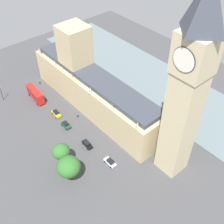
{
  "coord_description": "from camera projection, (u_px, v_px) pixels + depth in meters",
  "views": [
    {
      "loc": [
        46.22,
        65.09,
        71.03
      ],
      "look_at": [
        1.0,
        12.84,
        7.86
      ],
      "focal_mm": 44.92,
      "sensor_mm": 36.0,
      "label": 1
    }
  ],
  "objects": [
    {
      "name": "car_yellow_cab_midblock",
      "position": [
        56.0,
        113.0,
        103.41
      ],
      "size": [
        2.22,
        4.54,
        1.74
      ],
      "rotation": [
        0.0,
        0.0,
        -0.08
      ],
      "color": "gold",
      "rests_on": "ground"
    },
    {
      "name": "car_black_under_trees",
      "position": [
        87.0,
        144.0,
        92.41
      ],
      "size": [
        2.04,
        4.42,
        1.74
      ],
      "rotation": [
        0.0,
        0.0,
        -0.07
      ],
      "color": "black",
      "rests_on": "ground"
    },
    {
      "name": "plane_tree_corner",
      "position": [
        69.0,
        167.0,
        79.01
      ],
      "size": [
        6.94,
        6.94,
        9.28
      ],
      "color": "brown",
      "rests_on": "ground"
    },
    {
      "name": "double_decker_bus_kerbside",
      "position": [
        35.0,
        94.0,
        109.15
      ],
      "size": [
        3.24,
        10.65,
        4.75
      ],
      "rotation": [
        0.0,
        0.0,
        3.07
      ],
      "color": "red",
      "rests_on": "ground"
    },
    {
      "name": "pedestrian_by_river_gate",
      "position": [
        40.0,
        82.0,
        117.87
      ],
      "size": [
        0.6,
        0.5,
        1.59
      ],
      "rotation": [
        0.0,
        0.0,
        4.85
      ],
      "color": "navy",
      "rests_on": "ground"
    },
    {
      "name": "clock_tower",
      "position": [
        188.0,
        88.0,
        67.02
      ],
      "size": [
        8.29,
        8.29,
        57.99
      ],
      "color": "#CCBA8E",
      "rests_on": "ground"
    },
    {
      "name": "ground_plane",
      "position": [
        92.0,
        109.0,
        106.58
      ],
      "size": [
        130.78,
        130.78,
        0.0
      ],
      "primitive_type": "plane",
      "color": "#424244"
    },
    {
      "name": "car_white_trailing",
      "position": [
        110.0,
        162.0,
        86.91
      ],
      "size": [
        1.93,
        4.32,
        1.74
      ],
      "rotation": [
        0.0,
        0.0,
        3.14
      ],
      "color": "silver",
      "rests_on": "ground"
    },
    {
      "name": "parliament_building",
      "position": [
        92.0,
        86.0,
        102.94
      ],
      "size": [
        13.0,
        60.78,
        28.91
      ],
      "color": "tan",
      "rests_on": "ground"
    },
    {
      "name": "car_dark_green_opposite_hall",
      "position": [
        66.0,
        125.0,
        98.99
      ],
      "size": [
        2.06,
        4.05,
        1.74
      ],
      "rotation": [
        0.0,
        0.0,
        -0.03
      ],
      "color": "#19472D",
      "rests_on": "ground"
    },
    {
      "name": "plane_tree_near_tower",
      "position": [
        61.0,
        151.0,
        82.53
      ],
      "size": [
        5.38,
        5.38,
        9.09
      ],
      "color": "brown",
      "rests_on": "ground"
    },
    {
      "name": "river_thames",
      "position": [
        148.0,
        78.0,
        121.24
      ],
      "size": [
        29.62,
        117.7,
        0.25
      ],
      "primitive_type": "cube",
      "color": "slate",
      "rests_on": "ground"
    },
    {
      "name": "pedestrian_leading",
      "position": [
        78.0,
        116.0,
        102.65
      ],
      "size": [
        0.68,
        0.61,
        1.61
      ],
      "rotation": [
        0.0,
        0.0,
        2.09
      ],
      "color": "navy",
      "rests_on": "ground"
    },
    {
      "name": "street_lamp_far_end",
      "position": [
        1.0,
        91.0,
        107.46
      ],
      "size": [
        0.56,
        0.56,
        6.54
      ],
      "color": "black",
      "rests_on": "ground"
    }
  ]
}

